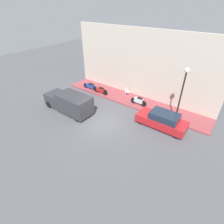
# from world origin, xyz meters

# --- Properties ---
(ground_plane) EXTENTS (60.00, 60.00, 0.00)m
(ground_plane) POSITION_xyz_m (0.00, 0.00, 0.00)
(ground_plane) COLOR #47474C
(sidewalk) EXTENTS (2.63, 16.32, 0.15)m
(sidewalk) POSITION_xyz_m (5.21, 0.00, 0.07)
(sidewalk) COLOR brown
(sidewalk) RESTS_ON ground_plane
(building_facade) EXTENTS (0.30, 16.32, 7.13)m
(building_facade) POSITION_xyz_m (6.68, 0.00, 3.56)
(building_facade) COLOR #B2A899
(building_facade) RESTS_ON ground_plane
(parked_car) EXTENTS (1.67, 4.21, 1.44)m
(parked_car) POSITION_xyz_m (2.78, -4.47, 0.68)
(parked_car) COLOR maroon
(parked_car) RESTS_ON ground_plane
(delivery_van) EXTENTS (1.87, 5.20, 1.91)m
(delivery_van) POSITION_xyz_m (-0.18, 3.87, 0.97)
(delivery_van) COLOR #2D2D33
(delivery_van) RESTS_ON ground_plane
(motorcycle_blue) EXTENTS (0.30, 2.15, 0.76)m
(motorcycle_blue) POSITION_xyz_m (4.46, 5.31, 0.57)
(motorcycle_blue) COLOR navy
(motorcycle_blue) RESTS_ON sidewalk
(motorcycle_red) EXTENTS (0.30, 1.96, 0.75)m
(motorcycle_red) POSITION_xyz_m (4.34, 3.64, 0.57)
(motorcycle_red) COLOR #B21E1E
(motorcycle_red) RESTS_ON sidewalk
(scooter_silver) EXTENTS (0.30, 1.77, 0.85)m
(scooter_silver) POSITION_xyz_m (4.67, -1.15, 0.60)
(scooter_silver) COLOR #B7B7BF
(scooter_silver) RESTS_ON sidewalk
(streetlamp) EXTENTS (0.40, 0.40, 4.88)m
(streetlamp) POSITION_xyz_m (4.13, -5.19, 3.61)
(streetlamp) COLOR black
(streetlamp) RESTS_ON sidewalk
(cafe_chair) EXTENTS (0.40, 0.40, 0.89)m
(cafe_chair) POSITION_xyz_m (5.70, 0.89, 0.68)
(cafe_chair) COLOR silver
(cafe_chair) RESTS_ON sidewalk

